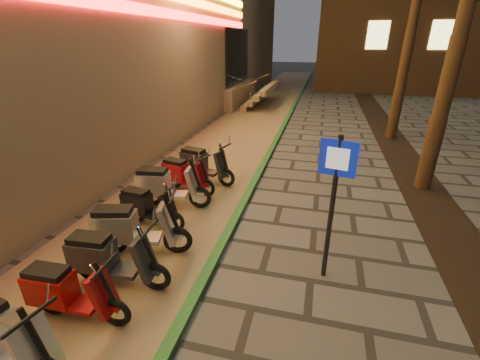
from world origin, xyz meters
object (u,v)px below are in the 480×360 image
(scooter_4, at_px, (1,334))
(scooter_8, at_px, (146,206))
(scooter_7, at_px, (131,228))
(scooter_6, at_px, (107,258))
(pedestrian_sign, at_px, (334,191))
(scooter_5, at_px, (66,292))
(scooter_9, at_px, (165,186))
(scooter_11, at_px, (201,164))
(scooter_10, at_px, (183,174))

(scooter_4, height_order, scooter_8, scooter_4)
(scooter_7, relative_size, scooter_8, 1.20)
(scooter_4, distance_m, scooter_8, 3.42)
(scooter_6, bearing_deg, scooter_8, 96.79)
(pedestrian_sign, height_order, scooter_5, pedestrian_sign)
(pedestrian_sign, bearing_deg, scooter_8, -178.79)
(scooter_4, relative_size, scooter_5, 1.10)
(scooter_6, bearing_deg, scooter_9, 92.93)
(scooter_11, bearing_deg, scooter_7, -76.63)
(scooter_10, bearing_deg, scooter_7, -72.93)
(scooter_4, height_order, scooter_7, scooter_7)
(scooter_5, relative_size, scooter_8, 1.04)
(scooter_7, bearing_deg, scooter_10, 79.21)
(scooter_9, relative_size, scooter_11, 1.05)
(scooter_5, bearing_deg, scooter_7, 85.75)
(scooter_6, relative_size, scooter_9, 0.94)
(scooter_8, relative_size, scooter_11, 0.87)
(scooter_7, bearing_deg, scooter_8, 90.12)
(scooter_5, relative_size, scooter_10, 0.99)
(scooter_4, xyz_separation_m, scooter_7, (0.25, 2.42, 0.03))
(scooter_11, bearing_deg, scooter_9, -86.08)
(scooter_7, distance_m, scooter_10, 2.80)
(scooter_4, distance_m, scooter_6, 1.61)
(scooter_8, relative_size, scooter_9, 0.83)
(scooter_4, height_order, scooter_5, scooter_4)
(scooter_8, bearing_deg, scooter_10, 94.53)
(scooter_10, bearing_deg, scooter_8, -79.21)
(pedestrian_sign, xyz_separation_m, scooter_7, (-3.49, -0.23, -1.07))
(scooter_9, height_order, scooter_10, scooter_9)
(scooter_9, relative_size, scooter_10, 1.15)
(scooter_4, height_order, scooter_10, scooter_4)
(scooter_6, bearing_deg, scooter_10, 90.27)
(scooter_6, relative_size, scooter_10, 1.08)
(scooter_7, height_order, scooter_8, scooter_7)
(scooter_10, xyz_separation_m, scooter_11, (0.25, 0.74, 0.05))
(scooter_7, bearing_deg, scooter_9, 82.81)
(pedestrian_sign, relative_size, scooter_10, 1.61)
(scooter_7, relative_size, scooter_11, 1.05)
(scooter_9, height_order, scooter_11, scooter_9)
(pedestrian_sign, bearing_deg, scooter_9, 169.11)
(scooter_4, xyz_separation_m, scooter_5, (0.20, 0.82, -0.05))
(scooter_6, distance_m, scooter_8, 1.88)
(scooter_6, relative_size, scooter_7, 0.94)
(scooter_6, bearing_deg, scooter_5, -104.97)
(scooter_4, bearing_deg, scooter_9, 100.03)
(scooter_9, bearing_deg, scooter_5, -94.68)
(scooter_7, bearing_deg, pedestrian_sign, -10.87)
(pedestrian_sign, bearing_deg, scooter_6, -149.67)
(scooter_4, bearing_deg, scooter_7, 94.14)
(scooter_4, distance_m, scooter_5, 0.84)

